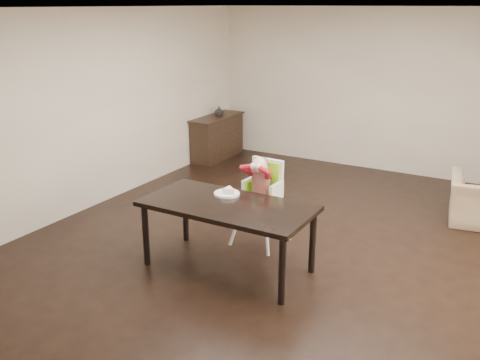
% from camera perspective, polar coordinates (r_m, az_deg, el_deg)
% --- Properties ---
extents(ground, '(7.00, 7.00, 0.00)m').
position_cam_1_polar(ground, '(6.49, 5.71, -6.76)').
color(ground, black).
rests_on(ground, ground).
extents(room_walls, '(6.02, 7.02, 2.71)m').
position_cam_1_polar(room_walls, '(5.94, 6.28, 9.65)').
color(room_walls, beige).
rests_on(room_walls, ground).
extents(dining_table, '(1.80, 0.90, 0.75)m').
position_cam_1_polar(dining_table, '(5.62, -1.32, -3.28)').
color(dining_table, black).
rests_on(dining_table, ground).
extents(high_chair, '(0.47, 0.47, 1.07)m').
position_cam_1_polar(high_chair, '(6.24, 2.35, -0.27)').
color(high_chair, white).
rests_on(high_chair, ground).
extents(plate, '(0.29, 0.29, 0.08)m').
position_cam_1_polar(plate, '(5.84, -1.35, -1.33)').
color(plate, white).
rests_on(plate, dining_table).
extents(sideboard, '(0.44, 1.26, 0.79)m').
position_cam_1_polar(sideboard, '(9.86, -2.45, 4.58)').
color(sideboard, black).
rests_on(sideboard, ground).
extents(vase, '(0.22, 0.22, 0.16)m').
position_cam_1_polar(vase, '(9.83, -2.24, 7.36)').
color(vase, '#99999E').
rests_on(vase, sideboard).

